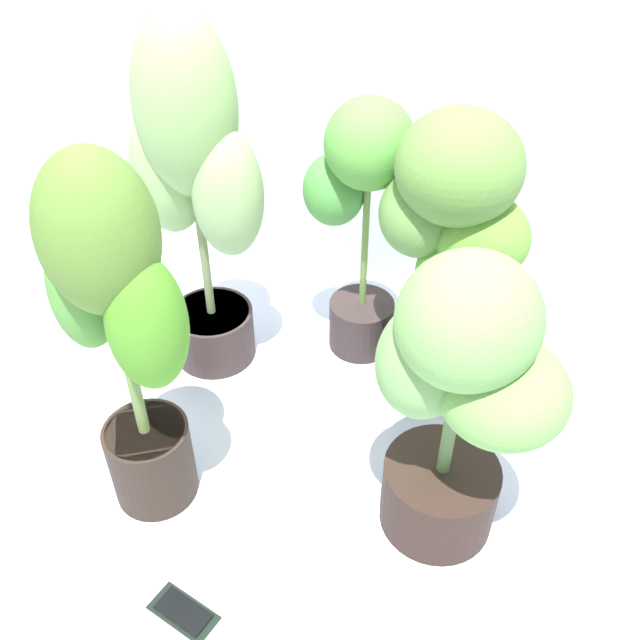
{
  "coord_description": "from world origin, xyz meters",
  "views": [
    {
      "loc": [
        0.23,
        -1.04,
        1.37
      ],
      "look_at": [
        -0.01,
        0.23,
        0.31
      ],
      "focal_mm": 39.51,
      "sensor_mm": 36.0,
      "label": 1
    }
  ],
  "objects_px": {
    "potted_plant_front_left": "(121,322)",
    "cell_phone": "(183,612)",
    "potted_plant_front_right": "(460,389)",
    "potted_plant_back_center": "(359,206)",
    "potted_plant_back_left": "(195,180)",
    "potted_plant_back_right": "(450,238)"
  },
  "relations": [
    {
      "from": "potted_plant_back_left",
      "to": "cell_phone",
      "type": "relative_size",
      "value": 6.01
    },
    {
      "from": "potted_plant_back_left",
      "to": "potted_plant_front_right",
      "type": "bearing_deg",
      "value": -34.25
    },
    {
      "from": "potted_plant_front_right",
      "to": "potted_plant_front_left",
      "type": "relative_size",
      "value": 0.81
    },
    {
      "from": "potted_plant_back_left",
      "to": "cell_phone",
      "type": "xyz_separation_m",
      "value": [
        0.17,
        -0.77,
        -0.55
      ]
    },
    {
      "from": "potted_plant_back_center",
      "to": "cell_phone",
      "type": "distance_m",
      "value": 1.03
    },
    {
      "from": "potted_plant_front_right",
      "to": "potted_plant_back_right",
      "type": "relative_size",
      "value": 0.91
    },
    {
      "from": "potted_plant_back_left",
      "to": "potted_plant_front_right",
      "type": "height_order",
      "value": "potted_plant_back_left"
    },
    {
      "from": "potted_plant_front_right",
      "to": "potted_plant_back_right",
      "type": "distance_m",
      "value": 0.45
    },
    {
      "from": "potted_plant_back_left",
      "to": "potted_plant_back_right",
      "type": "height_order",
      "value": "potted_plant_back_left"
    },
    {
      "from": "potted_plant_back_left",
      "to": "potted_plant_front_right",
      "type": "distance_m",
      "value": 0.81
    },
    {
      "from": "potted_plant_back_left",
      "to": "potted_plant_back_right",
      "type": "xyz_separation_m",
      "value": [
        0.62,
        -0.01,
        -0.08
      ]
    },
    {
      "from": "potted_plant_front_left",
      "to": "potted_plant_back_center",
      "type": "distance_m",
      "value": 0.72
    },
    {
      "from": "cell_phone",
      "to": "potted_plant_back_center",
      "type": "bearing_deg",
      "value": 9.21
    },
    {
      "from": "potted_plant_back_center",
      "to": "potted_plant_back_right",
      "type": "bearing_deg",
      "value": -29.31
    },
    {
      "from": "potted_plant_back_left",
      "to": "potted_plant_back_center",
      "type": "distance_m",
      "value": 0.41
    },
    {
      "from": "potted_plant_front_left",
      "to": "potted_plant_back_center",
      "type": "height_order",
      "value": "potted_plant_front_left"
    },
    {
      "from": "potted_plant_back_right",
      "to": "potted_plant_front_left",
      "type": "height_order",
      "value": "potted_plant_front_left"
    },
    {
      "from": "potted_plant_front_right",
      "to": "cell_phone",
      "type": "bearing_deg",
      "value": -146.87
    },
    {
      "from": "potted_plant_back_left",
      "to": "potted_plant_front_left",
      "type": "relative_size",
      "value": 1.1
    },
    {
      "from": "potted_plant_front_left",
      "to": "cell_phone",
      "type": "xyz_separation_m",
      "value": [
        0.16,
        -0.28,
        -0.51
      ]
    },
    {
      "from": "potted_plant_back_right",
      "to": "cell_phone",
      "type": "xyz_separation_m",
      "value": [
        -0.45,
        -0.76,
        -0.47
      ]
    },
    {
      "from": "potted_plant_front_right",
      "to": "potted_plant_front_left",
      "type": "xyz_separation_m",
      "value": [
        -0.65,
        -0.04,
        0.1
      ]
    }
  ]
}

